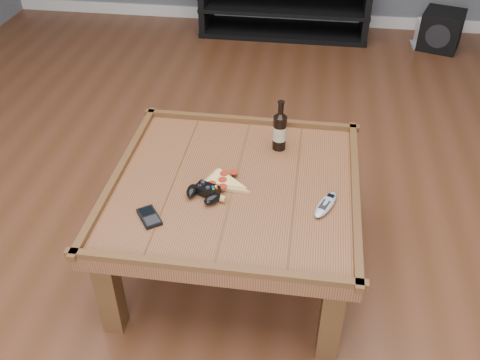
# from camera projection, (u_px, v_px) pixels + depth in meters

# --- Properties ---
(ground) EXTENTS (6.00, 6.00, 0.00)m
(ground) POSITION_uv_depth(u_px,v_px,m) (235.00, 261.00, 2.45)
(ground) COLOR #4D2916
(ground) RESTS_ON ground
(baseboard) EXTENTS (5.00, 0.02, 0.10)m
(baseboard) POSITION_uv_depth(u_px,v_px,m) (286.00, 17.00, 4.77)
(baseboard) COLOR silver
(baseboard) RESTS_ON ground
(coffee_table) EXTENTS (1.03, 1.03, 0.48)m
(coffee_table) POSITION_uv_depth(u_px,v_px,m) (234.00, 195.00, 2.21)
(coffee_table) COLOR #562A18
(coffee_table) RESTS_ON ground
(media_console) EXTENTS (1.40, 0.45, 0.50)m
(media_console) POSITION_uv_depth(u_px,v_px,m) (285.00, 5.00, 4.46)
(media_console) COLOR black
(media_console) RESTS_ON ground
(beer_bottle) EXTENTS (0.06, 0.06, 0.23)m
(beer_bottle) POSITION_uv_depth(u_px,v_px,m) (280.00, 130.00, 2.32)
(beer_bottle) COLOR black
(beer_bottle) RESTS_ON coffee_table
(game_controller) EXTENTS (0.15, 0.14, 0.04)m
(game_controller) POSITION_uv_depth(u_px,v_px,m) (204.00, 193.00, 2.09)
(game_controller) COLOR black
(game_controller) RESTS_ON coffee_table
(pizza_slice) EXTENTS (0.25, 0.31, 0.03)m
(pizza_slice) POSITION_uv_depth(u_px,v_px,m) (221.00, 183.00, 2.16)
(pizza_slice) COLOR tan
(pizza_slice) RESTS_ON coffee_table
(smartphone) EXTENTS (0.12, 0.13, 0.02)m
(smartphone) POSITION_uv_depth(u_px,v_px,m) (149.00, 217.00, 2.00)
(smartphone) COLOR black
(smartphone) RESTS_ON coffee_table
(remote_control) EXTENTS (0.11, 0.18, 0.03)m
(remote_control) POSITION_uv_depth(u_px,v_px,m) (326.00, 205.00, 2.05)
(remote_control) COLOR #999DA6
(remote_control) RESTS_ON coffee_table
(subwoofer) EXTENTS (0.38, 0.38, 0.30)m
(subwoofer) POSITION_uv_depth(u_px,v_px,m) (441.00, 30.00, 4.27)
(subwoofer) COLOR black
(subwoofer) RESTS_ON ground
(game_console) EXTENTS (0.10, 0.17, 0.21)m
(game_console) POSITION_uv_depth(u_px,v_px,m) (419.00, 34.00, 4.34)
(game_console) COLOR slate
(game_console) RESTS_ON ground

